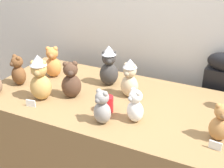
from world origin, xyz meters
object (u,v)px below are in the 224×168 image
Objects in this scene: instrument_case at (217,111)px; party_cup_red at (107,104)px; teddy_bear_snow at (135,106)px; teddy_bear_caramel at (220,123)px; display_table at (112,142)px; teddy_bear_cocoa at (71,81)px; teddy_bear_chestnut at (18,71)px; teddy_bear_charcoal at (109,66)px; teddy_bear_ginger at (53,63)px; teddy_bear_honey at (40,78)px; teddy_bear_sand at (130,78)px; teddy_bear_ash at (102,108)px.

party_cup_red is at bearing -125.56° from instrument_case.
teddy_bear_snow is at bearing -114.19° from instrument_case.
teddy_bear_snow is at bearing 164.27° from teddy_bear_caramel.
display_table is 6.79× the size of teddy_bear_cocoa.
teddy_bear_snow is (1.01, -0.10, -0.01)m from teddy_bear_chestnut.
teddy_bear_snow is at bearing -7.34° from party_cup_red.
teddy_bear_snow is 2.04× the size of party_cup_red.
teddy_bear_ginger is at bearing 158.31° from teddy_bear_charcoal.
teddy_bear_snow reaches higher than party_cup_red.
teddy_bear_honey reaches higher than teddy_bear_sand.
display_table is at bearing -125.44° from teddy_bear_sand.
teddy_bear_charcoal is (0.15, 0.30, 0.03)m from teddy_bear_cocoa.
party_cup_red is (-0.03, 0.13, -0.05)m from teddy_bear_ash.
teddy_bear_ash is 0.40m from teddy_bear_sand.
teddy_bear_cocoa reaches higher than teddy_bear_chestnut.
teddy_bear_caramel is (0.76, -0.16, 0.49)m from display_table.
teddy_bear_charcoal is 0.42m from party_cup_red.
teddy_bear_caramel is 2.14× the size of party_cup_red.
teddy_bear_cocoa is 0.86× the size of teddy_bear_charcoal.
teddy_bear_chestnut is at bearing -172.71° from display_table.
teddy_bear_sand reaches higher than teddy_bear_cocoa.
display_table is at bearing -87.72° from teddy_bear_charcoal.
teddy_bear_sand reaches higher than teddy_bear_ginger.
teddy_bear_ash is 0.79× the size of teddy_bear_sand.
teddy_bear_cocoa is (-0.28, -0.09, 0.51)m from display_table.
teddy_bear_caramel is (1.03, -0.07, -0.02)m from teddy_bear_cocoa.
teddy_bear_ginger is at bearing 109.92° from teddy_bear_cocoa.
instrument_case reaches higher than teddy_bear_caramel.
teddy_bear_charcoal reaches higher than display_table.
teddy_bear_honey is 1.42× the size of teddy_bear_caramel.
teddy_bear_ginger is 0.81m from teddy_bear_ash.
teddy_bear_caramel is (0.68, 0.13, 0.00)m from teddy_bear_ash.
teddy_bear_chestnut is at bearing -178.72° from teddy_bear_ash.
party_cup_red is at bearing 118.08° from teddy_bear_ash.
teddy_bear_caramel is 1.05× the size of teddy_bear_snow.
teddy_bear_chestnut reaches higher than teddy_bear_ash.
display_table is at bearing 105.33° from party_cup_red.
teddy_bear_cocoa is at bearing -140.05° from instrument_case.
teddy_bear_ash is 0.69m from teddy_bear_caramel.
teddy_bear_ash is at bearing -64.38° from teddy_bear_cocoa.
teddy_bear_charcoal is 1.10× the size of teddy_bear_sand.
teddy_bear_snow is (0.86, -0.33, -0.02)m from teddy_bear_ginger.
display_table is 0.54m from teddy_bear_sand.
teddy_bear_cocoa is 0.95× the size of teddy_bear_sand.
display_table is at bearing 1.98° from teddy_bear_honey.
teddy_bear_ginger is (-0.33, 0.24, -0.01)m from teddy_bear_cocoa.
teddy_bear_chestnut is at bearing 175.13° from party_cup_red.
teddy_bear_caramel reaches higher than teddy_bear_ash.
teddy_bear_caramel is 0.51m from teddy_bear_snow.
party_cup_red is at bearing -17.71° from teddy_bear_honey.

